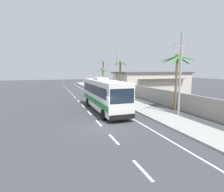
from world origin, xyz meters
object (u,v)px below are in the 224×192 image
at_px(palm_fourth, 120,72).
at_px(roadside_building, 151,82).
at_px(pedestrian_near_kerb, 112,92).
at_px(palm_nearest, 103,73).
at_px(utility_pole_nearest, 180,74).
at_px(palm_third, 103,67).
at_px(motorcycle_beside_bus, 99,95).
at_px(utility_pole_mid, 117,70).
at_px(palm_second, 177,70).
at_px(utility_pole_far, 94,70).
at_px(coach_bus_foreground, 104,94).
at_px(utility_pole_distant, 84,70).

height_order(palm_fourth, roadside_building, palm_fourth).
xyz_separation_m(pedestrian_near_kerb, palm_nearest, (3.38, 18.27, 3.12)).
distance_m(palm_nearest, roadside_building, 16.36).
bearing_deg(utility_pole_nearest, palm_third, 86.38).
height_order(motorcycle_beside_bus, roadside_building, roadside_building).
bearing_deg(motorcycle_beside_bus, roadside_building, 20.53).
bearing_deg(utility_pole_mid, palm_second, -84.28).
bearing_deg(utility_pole_mid, palm_third, 82.45).
height_order(utility_pole_mid, palm_fourth, utility_pole_mid).
bearing_deg(pedestrian_near_kerb, utility_pole_mid, 157.31).
relative_size(pedestrian_near_kerb, utility_pole_far, 0.18).
distance_m(motorcycle_beside_bus, utility_pole_mid, 8.54).
bearing_deg(pedestrian_near_kerb, roadside_building, 115.71).
bearing_deg(roadside_building, palm_second, -110.54).
xyz_separation_m(coach_bus_foreground, palm_third, (9.06, 31.78, 3.54)).
relative_size(motorcycle_beside_bus, utility_pole_nearest, 0.23).
bearing_deg(utility_pole_mid, utility_pole_distant, 90.03).
bearing_deg(palm_second, utility_pole_mid, 95.72).
bearing_deg(pedestrian_near_kerb, utility_pole_distant, -176.19).
xyz_separation_m(utility_pole_far, palm_second, (1.85, -34.78, 0.17)).
bearing_deg(utility_pole_far, pedestrian_near_kerb, -95.16).
bearing_deg(pedestrian_near_kerb, motorcycle_beside_bus, -56.77).
relative_size(motorcycle_beside_bus, roadside_building, 0.13).
bearing_deg(motorcycle_beside_bus, palm_nearest, 72.50).
distance_m(motorcycle_beside_bus, utility_pole_nearest, 14.72).
distance_m(pedestrian_near_kerb, utility_pole_distant, 41.57).
bearing_deg(motorcycle_beside_bus, utility_pole_mid, 46.63).
bearing_deg(utility_pole_mid, coach_bus_foreground, -115.96).
height_order(utility_pole_mid, utility_pole_distant, utility_pole_mid).
bearing_deg(roadside_building, utility_pole_mid, 174.35).
relative_size(utility_pole_mid, palm_fourth, 1.43).
bearing_deg(utility_pole_far, palm_third, -12.05).
relative_size(coach_bus_foreground, motorcycle_beside_bus, 5.82).
bearing_deg(utility_pole_mid, palm_fourth, -97.51).
distance_m(palm_nearest, palm_second, 30.40).
relative_size(utility_pole_mid, utility_pole_far, 1.05).
relative_size(coach_bus_foreground, palm_third, 1.54).
bearing_deg(palm_third, palm_second, -91.31).
height_order(motorcycle_beside_bus, utility_pole_mid, utility_pole_mid).
bearing_deg(palm_third, utility_pole_distant, 97.16).
bearing_deg(palm_second, utility_pole_distant, 91.75).
bearing_deg(roadside_building, utility_pole_nearest, -112.19).
bearing_deg(utility_pole_mid, utility_pole_nearest, -89.77).
height_order(pedestrian_near_kerb, utility_pole_distant, utility_pole_distant).
distance_m(palm_third, roadside_building, 19.76).
bearing_deg(utility_pole_mid, roadside_building, -5.65).
height_order(coach_bus_foreground, utility_pole_mid, utility_pole_mid).
distance_m(motorcycle_beside_bus, palm_fourth, 6.54).
height_order(pedestrian_near_kerb, palm_third, palm_third).
bearing_deg(utility_pole_distant, pedestrian_near_kerb, -93.14).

